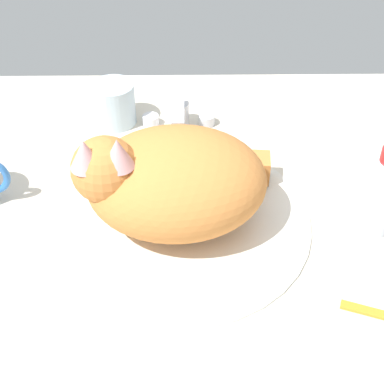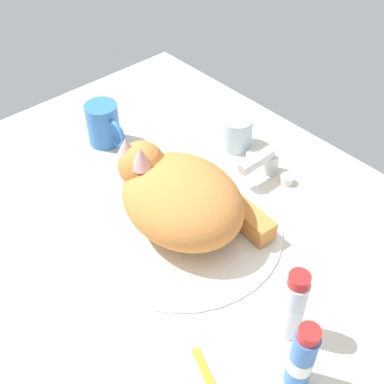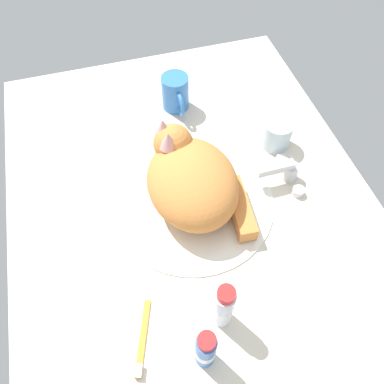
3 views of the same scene
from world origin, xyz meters
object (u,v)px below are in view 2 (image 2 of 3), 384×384
(mouthwash_bottle, at_px, (302,358))
(rinse_cup, at_px, (236,132))
(faucet, at_px, (266,164))
(cat, at_px, (179,196))
(coffee_mug, at_px, (104,125))
(toothpaste_bottle, at_px, (293,307))

(mouthwash_bottle, bearing_deg, rinse_cup, 143.57)
(faucet, xyz_separation_m, rinse_cup, (-0.11, 0.02, 0.01))
(rinse_cup, height_order, mouthwash_bottle, mouthwash_bottle)
(rinse_cup, bearing_deg, cat, -68.08)
(coffee_mug, relative_size, toothpaste_bottle, 0.84)
(rinse_cup, bearing_deg, faucet, -11.61)
(faucet, xyz_separation_m, mouthwash_bottle, (0.33, -0.30, 0.03))
(faucet, relative_size, toothpaste_bottle, 0.90)
(coffee_mug, bearing_deg, rinse_cup, 45.59)
(coffee_mug, relative_size, rinse_cup, 1.58)
(toothpaste_bottle, bearing_deg, coffee_mug, 173.55)
(cat, bearing_deg, rinse_cup, 111.92)
(coffee_mug, bearing_deg, mouthwash_bottle, -10.40)
(mouthwash_bottle, bearing_deg, cat, 167.61)
(cat, distance_m, rinse_cup, 0.27)
(faucet, bearing_deg, toothpaste_bottle, -42.77)
(cat, xyz_separation_m, coffee_mug, (-0.30, 0.04, -0.03))
(faucet, distance_m, cat, 0.23)
(faucet, xyz_separation_m, cat, (-0.01, -0.23, 0.05))
(mouthwash_bottle, bearing_deg, toothpaste_bottle, 138.77)
(coffee_mug, bearing_deg, cat, -8.15)
(cat, height_order, toothpaste_bottle, cat)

